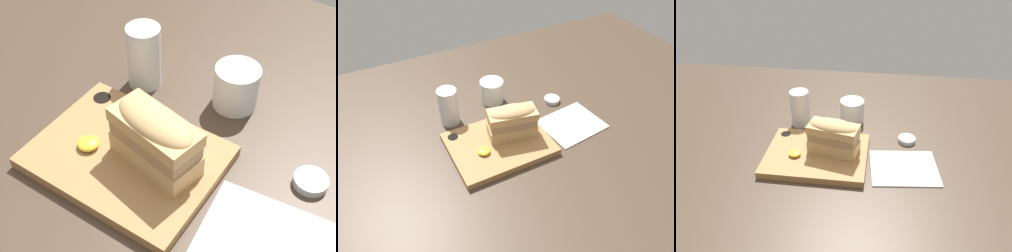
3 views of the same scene
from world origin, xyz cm
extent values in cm
cube|color=#423326|center=(0.00, 0.00, 1.00)|extent=(175.67, 123.97, 2.00)
cube|color=#9E7042|center=(-8.74, -1.07, 3.02)|extent=(28.85, 22.04, 2.04)
cylinder|color=black|center=(-20.08, 6.86, 3.58)|extent=(3.09, 3.09, 1.02)
cube|color=tan|center=(-3.90, -0.48, 5.98)|extent=(15.02, 9.20, 3.88)
cube|color=#9E7A56|center=(-3.90, -0.48, 9.16)|extent=(14.42, 8.84, 2.48)
cube|color=tan|center=(-3.90, -0.48, 11.56)|extent=(15.02, 9.20, 2.33)
ellipsoid|color=tan|center=(-3.90, -0.48, 12.53)|extent=(14.72, 9.02, 3.49)
ellipsoid|color=yellow|center=(-14.55, -3.30, 4.73)|extent=(3.46, 3.46, 1.38)
cylinder|color=silver|center=(-17.59, 16.36, 8.04)|extent=(6.12, 6.12, 12.08)
cylinder|color=silver|center=(-17.59, 16.36, 4.92)|extent=(5.39, 5.39, 5.44)
cylinder|color=silver|center=(-0.86, 20.41, 5.91)|extent=(7.94, 7.94, 7.83)
cylinder|color=black|center=(-0.86, 20.41, 4.37)|extent=(7.15, 7.15, 4.34)
cube|color=white|center=(16.18, -2.71, 2.20)|extent=(19.86, 16.97, 0.40)
cylinder|color=#B2B2B7|center=(17.32, 10.55, 2.70)|extent=(5.28, 5.28, 1.40)
camera|label=1|loc=(23.32, -37.91, 59.02)|focal=50.00mm
camera|label=2|loc=(-38.28, -63.21, 70.43)|focal=35.00mm
camera|label=3|loc=(8.67, -74.33, 61.13)|focal=35.00mm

